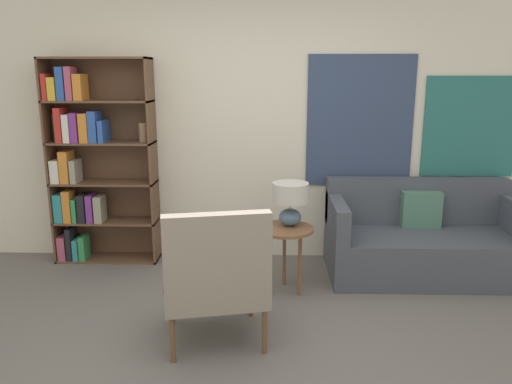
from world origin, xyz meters
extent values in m
plane|color=#66605B|center=(0.00, 0.00, 0.00)|extent=(14.00, 14.00, 0.00)
cube|color=silver|center=(0.00, 2.03, 1.35)|extent=(6.40, 0.06, 2.70)
cube|color=#334260|center=(1.03, 1.99, 1.36)|extent=(1.01, 0.02, 1.24)
cube|color=#286B66|center=(2.07, 1.99, 1.31)|extent=(0.88, 0.02, 0.95)
cube|color=brown|center=(-1.91, 1.85, 0.98)|extent=(0.02, 0.30, 1.95)
cube|color=brown|center=(-0.94, 1.85, 0.98)|extent=(0.02, 0.30, 1.95)
cube|color=brown|center=(-1.43, 1.85, 1.94)|extent=(0.99, 0.30, 0.02)
cube|color=brown|center=(-1.43, 1.85, 0.01)|extent=(0.99, 0.30, 0.02)
cube|color=brown|center=(-1.43, 2.00, 0.98)|extent=(0.99, 0.01, 1.95)
cube|color=brown|center=(-1.43, 1.85, 0.40)|extent=(0.99, 0.30, 0.02)
cube|color=#B24C6B|center=(-1.86, 1.82, 0.14)|extent=(0.07, 0.22, 0.24)
cube|color=black|center=(-1.78, 1.80, 0.18)|extent=(0.05, 0.19, 0.32)
cube|color=teal|center=(-1.72, 1.82, 0.12)|extent=(0.05, 0.22, 0.21)
cube|color=#338C4C|center=(-1.65, 1.80, 0.14)|extent=(0.06, 0.18, 0.24)
cube|color=brown|center=(-1.43, 1.85, 0.78)|extent=(0.99, 0.30, 0.02)
cube|color=teal|center=(-1.85, 1.82, 0.54)|extent=(0.08, 0.22, 0.28)
cube|color=orange|center=(-1.77, 1.79, 0.56)|extent=(0.07, 0.17, 0.31)
cube|color=#338C4C|center=(-1.70, 1.83, 0.52)|extent=(0.04, 0.24, 0.23)
cube|color=black|center=(-1.63, 1.81, 0.54)|extent=(0.07, 0.20, 0.27)
cube|color=#7A338C|center=(-1.55, 1.81, 0.54)|extent=(0.06, 0.20, 0.27)
cube|color=gray|center=(-1.47, 1.80, 0.54)|extent=(0.07, 0.18, 0.26)
cube|color=brown|center=(-1.43, 1.85, 1.17)|extent=(0.99, 0.30, 0.02)
cube|color=silver|center=(-1.85, 1.80, 0.90)|extent=(0.08, 0.18, 0.22)
cube|color=orange|center=(-1.76, 1.81, 0.95)|extent=(0.08, 0.20, 0.30)
cube|color=gray|center=(-1.68, 1.81, 0.90)|extent=(0.05, 0.20, 0.22)
cube|color=brown|center=(-1.43, 1.85, 1.56)|extent=(0.99, 0.30, 0.02)
cylinder|color=#194723|center=(-1.85, 1.85, 1.31)|extent=(0.06, 0.06, 0.26)
cube|color=red|center=(-1.78, 1.82, 1.34)|extent=(0.06, 0.21, 0.32)
cube|color=silver|center=(-1.71, 1.81, 1.31)|extent=(0.06, 0.20, 0.26)
cube|color=#7A338C|center=(-1.63, 1.81, 1.32)|extent=(0.07, 0.19, 0.28)
cube|color=orange|center=(-1.54, 1.79, 1.32)|extent=(0.08, 0.17, 0.27)
cube|color=#2D56A8|center=(-1.46, 1.81, 1.33)|extent=(0.08, 0.19, 0.29)
cube|color=#2D56A8|center=(-1.39, 1.83, 1.28)|extent=(0.05, 0.24, 0.21)
cylinder|color=#8C6B4C|center=(-1.02, 1.85, 1.27)|extent=(0.09, 0.09, 0.18)
cube|color=red|center=(-1.87, 1.83, 1.69)|extent=(0.04, 0.24, 0.24)
cube|color=gold|center=(-1.81, 1.82, 1.67)|extent=(0.07, 0.23, 0.21)
cube|color=#2D56A8|center=(-1.72, 1.80, 1.72)|extent=(0.07, 0.18, 0.30)
cube|color=#B24C6B|center=(-1.65, 1.80, 1.72)|extent=(0.06, 0.17, 0.30)
cube|color=orange|center=(-1.57, 1.81, 1.69)|extent=(0.08, 0.20, 0.24)
cylinder|color=brown|center=(0.04, 0.69, 0.16)|extent=(0.04, 0.04, 0.32)
cylinder|color=brown|center=(-0.55, 0.57, 0.16)|extent=(0.04, 0.04, 0.32)
cylinder|color=brown|center=(0.14, 0.17, 0.16)|extent=(0.04, 0.04, 0.32)
cylinder|color=brown|center=(-0.44, 0.05, 0.16)|extent=(0.04, 0.04, 0.32)
cube|color=gray|center=(-0.20, 0.37, 0.36)|extent=(0.79, 0.73, 0.08)
cube|color=gray|center=(-0.15, 0.12, 0.69)|extent=(0.69, 0.24, 0.58)
cube|color=brown|center=(0.11, 0.43, 0.50)|extent=(0.16, 0.55, 0.04)
cube|color=brown|center=(-0.52, 0.30, 0.50)|extent=(0.16, 0.55, 0.04)
cube|color=#474C56|center=(1.58, 1.52, 0.20)|extent=(1.72, 0.85, 0.41)
cube|color=#474C56|center=(1.58, 1.85, 0.62)|extent=(1.72, 0.20, 0.43)
cube|color=#474C56|center=(0.78, 1.52, 0.56)|extent=(0.12, 0.85, 0.30)
cube|color=#4C7A66|center=(1.58, 1.70, 0.58)|extent=(0.36, 0.12, 0.34)
cylinder|color=brown|center=(0.30, 1.14, 0.55)|extent=(0.47, 0.47, 0.02)
cylinder|color=brown|center=(0.30, 1.28, 0.27)|extent=(0.03, 0.03, 0.54)
cylinder|color=brown|center=(0.18, 1.07, 0.27)|extent=(0.03, 0.03, 0.54)
cylinder|color=brown|center=(0.43, 1.07, 0.27)|extent=(0.03, 0.03, 0.54)
ellipsoid|color=slate|center=(0.34, 1.20, 0.64)|extent=(0.19, 0.19, 0.14)
cylinder|color=tan|center=(0.34, 1.20, 0.74)|extent=(0.02, 0.02, 0.06)
cylinder|color=beige|center=(0.34, 1.20, 0.85)|extent=(0.30, 0.30, 0.16)
camera|label=1|loc=(0.16, -2.81, 1.82)|focal=35.00mm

